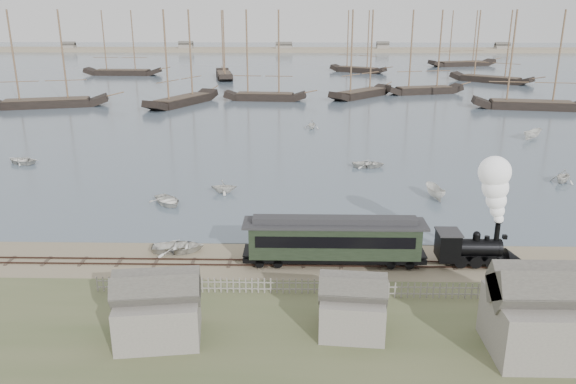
{
  "coord_description": "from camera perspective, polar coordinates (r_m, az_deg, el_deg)",
  "views": [
    {
      "loc": [
        -1.33,
        -43.31,
        19.41
      ],
      "look_at": [
        -2.45,
        6.06,
        3.5
      ],
      "focal_mm": 35.0,
      "sensor_mm": 36.0,
      "label": 1
    }
  ],
  "objects": [
    {
      "name": "ground",
      "position": [
        47.48,
        2.8,
        -6.3
      ],
      "size": [
        600.0,
        600.0,
        0.0
      ],
      "primitive_type": "plane",
      "color": "gray",
      "rests_on": "ground"
    },
    {
      "name": "harbor_water",
      "position": [
        214.19,
        1.68,
        12.66
      ],
      "size": [
        600.0,
        336.0,
        0.06
      ],
      "primitive_type": "cube",
      "color": "#435260",
      "rests_on": "ground"
    },
    {
      "name": "schooner_8",
      "position": [
        192.19,
        7.21,
        14.94
      ],
      "size": [
        18.82,
        14.45,
        20.0
      ],
      "primitive_type": null,
      "rotation": [
        0.0,
        0.0,
        -0.58
      ],
      "color": "black",
      "rests_on": "harbor_water"
    },
    {
      "name": "schooner_2",
      "position": [
        128.86,
        -2.41,
        13.68
      ],
      "size": [
        18.86,
        5.8,
        20.0
      ],
      "primitive_type": null,
      "rotation": [
        0.0,
        0.0,
        -0.08
      ],
      "color": "black",
      "rests_on": "harbor_water"
    },
    {
      "name": "schooner_3",
      "position": [
        134.73,
        7.59,
        13.73
      ],
      "size": [
        16.86,
        18.09,
        20.0
      ],
      "primitive_type": null,
      "rotation": [
        0.0,
        0.0,
        0.84
      ],
      "color": "black",
      "rests_on": "harbor_water"
    },
    {
      "name": "picket_fence_east",
      "position": [
        43.01,
        20.22,
        -10.17
      ],
      "size": [
        15.0,
        0.1,
        1.2
      ],
      "primitive_type": null,
      "color": "slate",
      "rests_on": "ground"
    },
    {
      "name": "rowboat_0",
      "position": [
        60.23,
        -12.13,
        -0.85
      ],
      "size": [
        5.22,
        5.02,
        0.88
      ],
      "primitive_type": "imported",
      "rotation": [
        0.0,
        0.0,
        0.67
      ],
      "color": "silver",
      "rests_on": "harbor_water"
    },
    {
      "name": "far_spit",
      "position": [
        293.95,
        1.6,
        14.07
      ],
      "size": [
        500.0,
        20.0,
        1.8
      ],
      "primitive_type": "cube",
      "color": "gray",
      "rests_on": "ground"
    },
    {
      "name": "schooner_1",
      "position": [
        124.77,
        -10.92,
        13.25
      ],
      "size": [
        13.89,
        21.78,
        20.0
      ],
      "primitive_type": null,
      "rotation": [
        0.0,
        0.0,
        1.13
      ],
      "color": "black",
      "rests_on": "harbor_water"
    },
    {
      "name": "schooner_7",
      "position": [
        174.33,
        -6.61,
        14.67
      ],
      "size": [
        8.52,
        21.05,
        20.0
      ],
      "primitive_type": null,
      "rotation": [
        0.0,
        0.0,
        1.76
      ],
      "color": "black",
      "rests_on": "harbor_water"
    },
    {
      "name": "locomotive",
      "position": [
        46.53,
        19.83,
        -2.62
      ],
      "size": [
        6.89,
        2.57,
        8.59
      ],
      "color": "black",
      "rests_on": "ground"
    },
    {
      "name": "rail_track",
      "position": [
        45.64,
        2.87,
        -7.28
      ],
      "size": [
        120.0,
        1.8,
        0.16
      ],
      "color": "#3D2921",
      "rests_on": "ground"
    },
    {
      "name": "rowboat_1",
      "position": [
        62.98,
        -6.54,
        0.57
      ],
      "size": [
        2.56,
        2.94,
        1.51
      ],
      "primitive_type": "imported",
      "rotation": [
        0.0,
        0.0,
        1.6
      ],
      "color": "silver",
      "rests_on": "harbor_water"
    },
    {
      "name": "rowboat_3",
      "position": [
        73.87,
        8.18,
        2.84
      ],
      "size": [
        3.06,
        4.24,
        0.87
      ],
      "primitive_type": "imported",
      "rotation": [
        0.0,
        0.0,
        1.55
      ],
      "color": "silver",
      "rests_on": "harbor_water"
    },
    {
      "name": "shed_left",
      "position": [
        37.02,
        -12.85,
        -14.27
      ],
      "size": [
        5.0,
        4.0,
        4.1
      ],
      "primitive_type": null,
      "color": "slate",
      "rests_on": "ground"
    },
    {
      "name": "shed_mid",
      "position": [
        36.99,
        6.46,
        -13.92
      ],
      "size": [
        4.0,
        3.5,
        3.6
      ],
      "primitive_type": null,
      "color": "slate",
      "rests_on": "ground"
    },
    {
      "name": "shed_right",
      "position": [
        37.96,
        24.09,
        -14.63
      ],
      "size": [
        6.0,
        5.0,
        5.1
      ],
      "primitive_type": null,
      "color": "slate",
      "rests_on": "ground"
    },
    {
      "name": "beached_dinghy",
      "position": [
        48.54,
        -11.09,
        -5.48
      ],
      "size": [
        3.56,
        4.68,
        0.91
      ],
      "primitive_type": "imported",
      "rotation": [
        0.0,
        0.0,
        1.67
      ],
      "color": "silver",
      "rests_on": "ground"
    },
    {
      "name": "schooner_6",
      "position": [
        189.91,
        -16.69,
        14.32
      ],
      "size": [
        24.4,
        6.41,
        20.0
      ],
      "primitive_type": null,
      "rotation": [
        0.0,
        0.0,
        -0.03
      ],
      "color": "black",
      "rests_on": "harbor_water"
    },
    {
      "name": "passenger_coach",
      "position": [
        44.83,
        4.71,
        -4.77
      ],
      "size": [
        14.44,
        2.78,
        3.51
      ],
      "color": "black",
      "rests_on": "ground"
    },
    {
      "name": "schooner_9",
      "position": [
        223.28,
        17.47,
        14.67
      ],
      "size": [
        26.56,
        13.33,
        20.0
      ],
      "primitive_type": null,
      "rotation": [
        0.0,
        0.0,
        0.3
      ],
      "color": "black",
      "rests_on": "harbor_water"
    },
    {
      "name": "rowboat_7",
      "position": [
        97.72,
        2.43,
        6.89
      ],
      "size": [
        3.42,
        3.11,
        1.56
      ],
      "primitive_type": "imported",
      "rotation": [
        0.0,
        0.0,
        6.08
      ],
      "color": "silver",
      "rests_on": "harbor_water"
    },
    {
      "name": "schooner_10",
      "position": [
        143.63,
        13.92,
        13.62
      ],
      "size": [
        20.11,
        9.39,
        20.0
      ],
      "primitive_type": null,
      "rotation": [
        0.0,
        0.0,
        0.26
      ],
      "color": "black",
      "rests_on": "harbor_water"
    },
    {
      "name": "schooner_5",
      "position": [
        173.17,
        20.2,
        13.71
      ],
      "size": [
        21.37,
        19.01,
        20.0
      ],
      "primitive_type": null,
      "rotation": [
        0.0,
        0.0,
        -0.69
      ],
      "color": "black",
      "rests_on": "harbor_water"
    },
    {
      "name": "rowboat_5",
      "position": [
        97.67,
        23.57,
        5.42
      ],
      "size": [
        3.73,
        4.22,
        1.59
      ],
      "primitive_type": "imported",
      "rotation": [
        0.0,
        0.0,
        2.22
      ],
      "color": "silver",
      "rests_on": "harbor_water"
    },
    {
      "name": "schooner_0",
      "position": [
        129.92,
        -23.79,
        12.27
      ],
      "size": [
        25.43,
        12.39,
        20.0
      ],
      "primitive_type": null,
      "rotation": [
        0.0,
        0.0,
        0.28
      ],
      "color": "black",
      "rests_on": "harbor_water"
    },
    {
      "name": "rowboat_6",
      "position": [
        83.02,
        -25.48,
        2.94
      ],
      "size": [
        4.56,
        5.18,
        0.89
      ],
      "primitive_type": "imported",
      "rotation": [
        0.0,
        0.0,
        4.29
      ],
      "color": "silver",
      "rests_on": "harbor_water"
    },
    {
      "name": "rowboat_4",
      "position": [
        73.92,
        26.17,
        1.47
      ],
      "size": [
        4.1,
        4.08,
        1.64
      ],
      "primitive_type": "imported",
      "rotation": [
        0.0,
        0.0,
        5.53
      ],
      "color": "silver",
      "rests_on": "harbor_water"
    },
    {
      "name": "rowboat_2",
      "position": [
        62.81,
        14.69,
        -0.0
      ],
      "size": [
        3.9,
        2.08,
        1.43
      ],
      "primitive_type": "imported",
      "rotation": [
        0.0,
        0.0,
        3.34
      ],
      "color": "silver",
      "rests_on": "harbor_water"
    },
    {
      "name": "schooner_4",
      "position": [
        127.36,
        23.99,
        12.16
      ],
      "size": [
        24.07,
        9.25,
        20.0
      ],
      "primitive_type": null,
      "rotation": [
        0.0,
        0.0,
        -0.17
      ],
      "color": "black",
      "rests_on": "harbor_water"
    },
    {
      "name": "picket_fence_west",
      "position": [
        41.49,
        -6.11,
        -10.14
      ],
      "size": [
        19.0,
        0.1,
        1.2
      ],
      "primitive_type": null,
      "color": "slate",
      "rests_on": "ground"
    }
  ]
}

